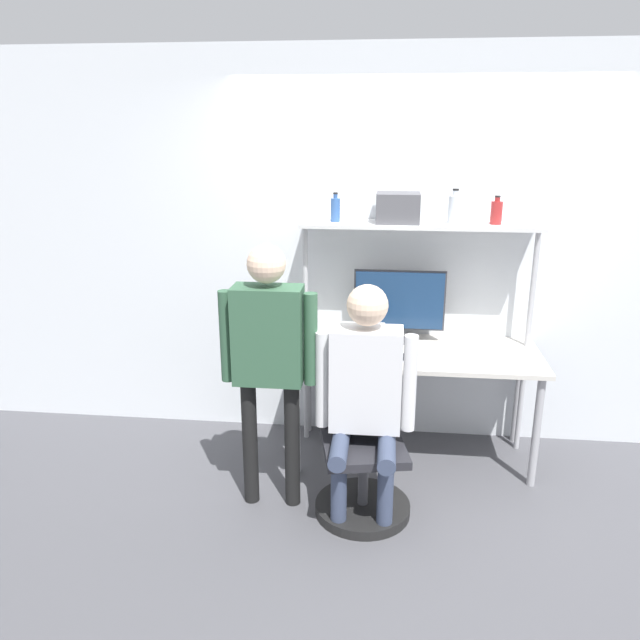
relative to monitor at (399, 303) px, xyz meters
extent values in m
plane|color=#4C4C51|center=(0.11, -0.56, -1.04)|extent=(12.00, 12.00, 0.00)
cube|color=silver|center=(0.11, 0.19, 0.31)|extent=(8.00, 0.06, 2.70)
cube|color=beige|center=(0.11, -0.19, -0.29)|extent=(1.62, 0.71, 0.03)
cylinder|color=#A5A5AA|center=(-0.64, -0.48, -0.67)|extent=(0.05, 0.05, 0.74)
cylinder|color=#A5A5AA|center=(0.86, -0.48, -0.67)|extent=(0.05, 0.05, 0.74)
cylinder|color=#A5A5AA|center=(-0.64, 0.10, -0.67)|extent=(0.05, 0.05, 0.74)
cylinder|color=#A5A5AA|center=(0.86, 0.10, -0.67)|extent=(0.05, 0.05, 0.74)
cube|color=silver|center=(0.11, 0.00, 0.53)|extent=(1.54, 0.32, 0.02)
cylinder|color=#B2B2B7|center=(-0.64, 0.00, -0.25)|extent=(0.04, 0.04, 1.58)
cylinder|color=#B2B2B7|center=(0.86, 0.00, -0.25)|extent=(0.04, 0.04, 1.58)
cylinder|color=#333338|center=(0.00, 0.00, -0.27)|extent=(0.18, 0.18, 0.01)
cylinder|color=#333338|center=(0.00, 0.00, -0.22)|extent=(0.06, 0.06, 0.08)
cube|color=#333338|center=(0.00, 0.00, 0.02)|extent=(0.61, 0.01, 0.41)
cube|color=navy|center=(0.00, 0.00, 0.02)|extent=(0.59, 0.02, 0.39)
cube|color=silver|center=(-0.25, -0.33, -0.27)|extent=(0.33, 0.20, 0.01)
cube|color=black|center=(-0.25, -0.35, -0.26)|extent=(0.28, 0.11, 0.00)
cube|color=silver|center=(-0.25, -0.26, -0.17)|extent=(0.33, 0.07, 0.19)
cube|color=black|center=(-0.25, -0.27, -0.17)|extent=(0.29, 0.06, 0.17)
cube|color=silver|center=(0.02, -0.34, -0.27)|extent=(0.07, 0.15, 0.01)
cube|color=black|center=(0.02, -0.34, -0.26)|extent=(0.06, 0.13, 0.00)
cylinder|color=black|center=(-0.19, -0.89, -1.01)|extent=(0.56, 0.56, 0.06)
cylinder|color=#4C4C51|center=(-0.19, -0.89, -0.81)|extent=(0.06, 0.06, 0.34)
cube|color=#26262B|center=(-0.19, -0.89, -0.61)|extent=(0.54, 0.54, 0.05)
cube|color=#26262B|center=(-0.23, -0.69, -0.36)|extent=(0.41, 0.12, 0.45)
cylinder|color=#38425B|center=(-0.32, -1.06, -0.82)|extent=(0.09, 0.09, 0.45)
cylinder|color=#38425B|center=(-0.06, -1.06, -0.82)|extent=(0.09, 0.09, 0.45)
cylinder|color=#38425B|center=(-0.32, -1.03, -0.54)|extent=(0.10, 0.38, 0.10)
cylinder|color=#38425B|center=(-0.06, -1.03, -0.54)|extent=(0.10, 0.38, 0.10)
cube|color=silver|center=(-0.19, -0.86, -0.20)|extent=(0.40, 0.20, 0.59)
cylinder|color=silver|center=(-0.43, -0.86, -0.22)|extent=(0.08, 0.08, 0.56)
cylinder|color=silver|center=(0.06, -0.86, -0.22)|extent=(0.08, 0.08, 0.56)
sphere|color=beige|center=(-0.19, -0.86, 0.22)|extent=(0.23, 0.23, 0.23)
cylinder|color=black|center=(-0.86, -0.84, -0.65)|extent=(0.09, 0.09, 0.79)
cylinder|color=black|center=(-0.61, -0.84, -0.65)|extent=(0.09, 0.09, 0.79)
cube|color=#33593F|center=(-0.74, -0.84, 0.03)|extent=(0.39, 0.20, 0.56)
cylinder|color=#33593F|center=(-0.98, -0.84, 0.01)|extent=(0.08, 0.08, 0.53)
cylinder|color=#33593F|center=(-0.50, -0.84, 0.01)|extent=(0.08, 0.08, 0.53)
sphere|color=beige|center=(-0.74, -0.84, 0.43)|extent=(0.21, 0.21, 0.21)
cylinder|color=maroon|center=(0.59, 0.00, 0.61)|extent=(0.07, 0.07, 0.14)
cylinder|color=maroon|center=(0.59, 0.00, 0.70)|extent=(0.03, 0.03, 0.03)
cylinder|color=black|center=(0.59, 0.00, 0.72)|extent=(0.04, 0.04, 0.01)
cylinder|color=#335999|center=(-0.44, 0.00, 0.62)|extent=(0.06, 0.06, 0.15)
cylinder|color=#335999|center=(-0.44, 0.00, 0.71)|extent=(0.03, 0.03, 0.03)
cylinder|color=black|center=(-0.44, 0.00, 0.73)|extent=(0.03, 0.03, 0.01)
cylinder|color=silver|center=(0.33, 0.00, 0.63)|extent=(0.08, 0.08, 0.18)
cylinder|color=silver|center=(0.33, 0.00, 0.74)|extent=(0.04, 0.04, 0.03)
cylinder|color=black|center=(0.33, 0.00, 0.76)|extent=(0.04, 0.04, 0.01)
cube|color=#4C4C51|center=(-0.03, 0.00, 0.64)|extent=(0.28, 0.23, 0.19)
camera|label=1|loc=(-0.09, -4.08, 1.15)|focal=35.00mm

